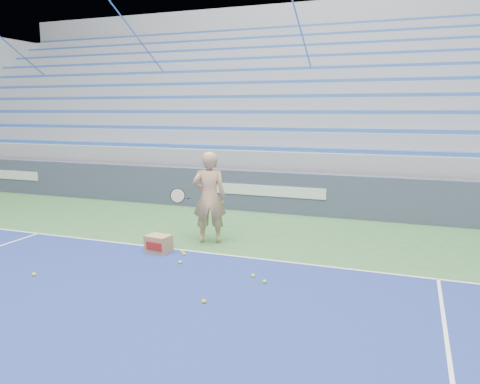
% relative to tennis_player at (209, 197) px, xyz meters
% --- Properties ---
extents(sponsor_barrier, '(30.00, 0.32, 1.10)m').
position_rel_tennis_player_xyz_m(sponsor_barrier, '(0.27, 3.26, -0.40)').
color(sponsor_barrier, '#3D445D').
rests_on(sponsor_barrier, ground).
extents(bleachers, '(31.00, 9.15, 7.30)m').
position_rel_tennis_player_xyz_m(bleachers, '(0.27, 8.98, 1.41)').
color(bleachers, '#999BA1').
rests_on(bleachers, ground).
extents(tennis_player, '(1.01, 0.95, 1.90)m').
position_rel_tennis_player_xyz_m(tennis_player, '(0.00, 0.00, 0.00)').
color(tennis_player, tan).
rests_on(tennis_player, ground).
extents(ball_box, '(0.50, 0.41, 0.34)m').
position_rel_tennis_player_xyz_m(ball_box, '(-0.63, -1.00, -0.78)').
color(ball_box, '#A78151').
rests_on(ball_box, ground).
extents(tennis_ball_0, '(0.07, 0.07, 0.07)m').
position_rel_tennis_player_xyz_m(tennis_ball_0, '(1.78, -1.87, -0.92)').
color(tennis_ball_0, '#BFE42E').
rests_on(tennis_ball_0, ground).
extents(tennis_ball_1, '(0.07, 0.07, 0.07)m').
position_rel_tennis_player_xyz_m(tennis_ball_1, '(0.08, -1.48, -0.92)').
color(tennis_ball_1, '#BFE42E').
rests_on(tennis_ball_1, ground).
extents(tennis_ball_2, '(0.07, 0.07, 0.07)m').
position_rel_tennis_player_xyz_m(tennis_ball_2, '(1.21, -2.91, -0.92)').
color(tennis_ball_2, '#BFE42E').
rests_on(tennis_ball_2, ground).
extents(tennis_ball_3, '(0.07, 0.07, 0.07)m').
position_rel_tennis_player_xyz_m(tennis_ball_3, '(-0.07, -1.03, -0.92)').
color(tennis_ball_3, '#BFE42E').
rests_on(tennis_ball_3, ground).
extents(tennis_ball_4, '(0.07, 0.07, 0.07)m').
position_rel_tennis_player_xyz_m(tennis_ball_4, '(-1.90, -2.88, -0.92)').
color(tennis_ball_4, '#BFE42E').
rests_on(tennis_ball_4, ground).
extents(tennis_ball_5, '(0.07, 0.07, 0.07)m').
position_rel_tennis_player_xyz_m(tennis_ball_5, '(1.53, -1.68, -0.92)').
color(tennis_ball_5, '#BFE42E').
rests_on(tennis_ball_5, ground).
extents(tennis_ball_6, '(0.07, 0.07, 0.07)m').
position_rel_tennis_player_xyz_m(tennis_ball_6, '(-0.17, -0.92, -0.92)').
color(tennis_ball_6, '#BFE42E').
rests_on(tennis_ball_6, ground).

